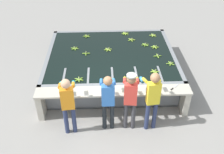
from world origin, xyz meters
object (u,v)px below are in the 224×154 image
at_px(banana_bunch_floating_8, 171,64).
at_px(banana_bunch_floating_9, 87,36).
at_px(worker_3, 153,96).
at_px(banana_bunch_floating_11, 75,48).
at_px(banana_bunch_floating_1, 125,33).
at_px(banana_bunch_floating_3, 145,45).
at_px(worker_2, 130,96).
at_px(banana_bunch_floating_7, 108,49).
at_px(knife_0, 173,88).
at_px(worker_1, 108,98).
at_px(banana_bunch_floating_4, 158,56).
at_px(banana_bunch_floating_2, 79,79).
at_px(banana_bunch_floating_12, 86,53).
at_px(worker_0, 68,101).
at_px(banana_bunch_floating_10, 155,72).
at_px(banana_bunch_floating_0, 131,40).
at_px(banana_bunch_floating_6, 153,35).
at_px(banana_bunch_floating_5, 155,47).

distance_m(banana_bunch_floating_8, banana_bunch_floating_9, 3.30).
xyz_separation_m(banana_bunch_floating_8, banana_bunch_floating_9, (-2.65, 1.98, 0.00)).
relative_size(worker_3, banana_bunch_floating_11, 6.26).
distance_m(banana_bunch_floating_1, banana_bunch_floating_3, 1.09).
distance_m(worker_2, banana_bunch_floating_7, 2.75).
height_order(banana_bunch_floating_3, banana_bunch_floating_11, same).
height_order(worker_3, knife_0, worker_3).
distance_m(worker_1, worker_3, 1.10).
xyz_separation_m(banana_bunch_floating_4, banana_bunch_floating_7, (-1.58, 0.49, -0.00)).
distance_m(worker_3, banana_bunch_floating_2, 2.18).
height_order(banana_bunch_floating_11, banana_bunch_floating_12, same).
distance_m(banana_bunch_floating_3, knife_0, 2.48).
height_order(worker_0, worker_1, worker_0).
bearing_deg(banana_bunch_floating_7, knife_0, -51.78).
relative_size(banana_bunch_floating_4, knife_0, 1.03).
height_order(banana_bunch_floating_10, knife_0, banana_bunch_floating_10).
relative_size(worker_3, banana_bunch_floating_4, 6.21).
bearing_deg(banana_bunch_floating_1, banana_bunch_floating_10, -75.54).
height_order(worker_3, banana_bunch_floating_3, worker_3).
height_order(banana_bunch_floating_0, knife_0, banana_bunch_floating_0).
relative_size(banana_bunch_floating_0, banana_bunch_floating_7, 0.98).
bearing_deg(knife_0, worker_3, -139.47).
bearing_deg(banana_bunch_floating_8, knife_0, -98.97).
bearing_deg(banana_bunch_floating_6, banana_bunch_floating_5, -95.73).
xyz_separation_m(worker_2, banana_bunch_floating_2, (-1.34, 1.03, -0.19)).
xyz_separation_m(banana_bunch_floating_0, banana_bunch_floating_7, (-0.85, -0.67, -0.00)).
height_order(banana_bunch_floating_4, banana_bunch_floating_7, same).
height_order(worker_1, banana_bunch_floating_2, worker_1).
distance_m(banana_bunch_floating_8, banana_bunch_floating_10, 0.70).
bearing_deg(worker_1, banana_bunch_floating_7, 88.36).
distance_m(banana_bunch_floating_0, banana_bunch_floating_6, 0.89).
bearing_deg(knife_0, banana_bunch_floating_1, 107.15).
relative_size(worker_3, banana_bunch_floating_7, 6.22).
relative_size(worker_1, banana_bunch_floating_11, 5.91).
distance_m(banana_bunch_floating_2, knife_0, 2.62).
relative_size(worker_1, worker_3, 0.94).
distance_m(worker_1, banana_bunch_floating_4, 2.76).
bearing_deg(banana_bunch_floating_4, worker_2, -116.43).
bearing_deg(banana_bunch_floating_0, banana_bunch_floating_8, -57.37).
xyz_separation_m(banana_bunch_floating_2, banana_bunch_floating_8, (2.76, 0.72, 0.00)).
distance_m(worker_1, banana_bunch_floating_11, 3.00).
bearing_deg(banana_bunch_floating_9, worker_0, -94.48).
height_order(banana_bunch_floating_0, banana_bunch_floating_12, same).
bearing_deg(banana_bunch_floating_11, worker_3, -53.22).
xyz_separation_m(banana_bunch_floating_1, banana_bunch_floating_8, (1.22, -2.14, 0.00)).
relative_size(banana_bunch_floating_4, banana_bunch_floating_11, 1.01).
height_order(banana_bunch_floating_2, banana_bunch_floating_6, same).
xyz_separation_m(banana_bunch_floating_6, banana_bunch_floating_12, (-2.41, -1.22, 0.00)).
height_order(worker_2, banana_bunch_floating_9, worker_2).
relative_size(worker_1, banana_bunch_floating_4, 5.87).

